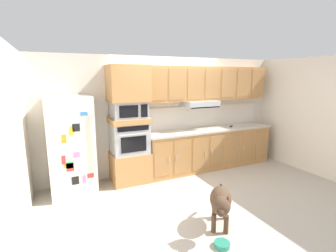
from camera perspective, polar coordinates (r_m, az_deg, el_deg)
ground_plane at (r=5.02m, az=5.12°, el=-13.44°), size 9.60×9.60×0.00m
back_kitchen_wall at (r=5.62m, az=-0.30°, el=2.60°), size 6.20×0.12×2.50m
side_panel_left at (r=4.06m, az=-31.25°, el=-2.40°), size 0.12×7.10×2.50m
side_panel_right at (r=6.50m, az=27.28°, el=2.53°), size 0.12×7.10×2.50m
refrigerator at (r=4.79m, az=-21.06°, el=-4.22°), size 0.76×0.73×1.76m
oven_base_cabinet at (r=5.20m, az=-8.55°, el=-9.08°), size 0.74×0.62×0.60m
built_in_oven at (r=5.02m, az=-8.74°, el=-2.65°), size 0.70×0.62×0.60m
appliance_mid_shelf at (r=4.95m, az=-8.87°, el=1.29°), size 0.74×0.62×0.10m
microwave at (r=4.92m, az=-8.93°, el=3.70°), size 0.64×0.54×0.32m
appliance_upper_cabinet at (r=4.88m, az=-9.12°, el=9.53°), size 0.74×0.62×0.68m
lower_cabinet_run at (r=5.92m, az=9.33°, el=-5.12°), size 3.04×0.63×0.88m
countertop_slab at (r=5.82m, az=9.45°, el=-0.76°), size 3.08×0.64×0.04m
backsplash_panel at (r=6.00m, az=7.99°, el=2.28°), size 3.08×0.02×0.50m
upper_cabinet_with_hood at (r=5.79m, az=8.96°, el=9.21°), size 3.04×0.48×0.88m
screwdriver at (r=6.09m, az=14.19°, el=-0.09°), size 0.15×0.16×0.03m
dog at (r=3.67m, az=11.85°, el=-16.34°), size 0.64×0.82×0.63m
dog_food_bowl at (r=3.53m, az=12.14°, el=-24.74°), size 0.20×0.20×0.06m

